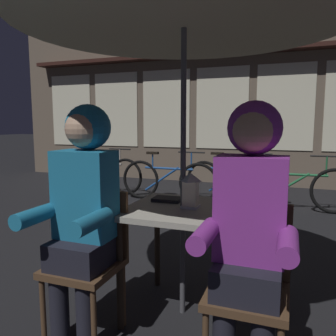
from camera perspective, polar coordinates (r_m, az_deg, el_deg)
The scene contains 13 objects.
ground_plane at distance 2.53m, azimuth 2.43°, elevation -23.07°, with size 60.00×60.00×0.00m, color black.
cafe_table at distance 2.27m, azimuth 2.52°, elevation -9.07°, with size 0.72×0.72×0.74m.
lantern at distance 2.20m, azimuth 3.82°, elevation -3.65°, with size 0.11×0.11×0.23m.
chair_left at distance 2.20m, azimuth -12.97°, elevation -13.92°, with size 0.40×0.40×0.87m.
chair_right at distance 1.89m, azimuth 13.53°, elevation -17.63°, with size 0.40×0.40×0.87m.
person_left_hooded at distance 2.05m, azimuth -14.13°, elevation -5.10°, with size 0.45×0.56×1.40m.
person_right_hooded at distance 1.72m, azimuth 13.67°, elevation -7.57°, with size 0.45×0.56×1.40m.
shopfront_building at distance 7.81m, azimuth 9.77°, elevation 20.76°, with size 10.00×0.93×6.20m.
bicycle_nearest at distance 6.45m, azimuth -11.00°, elevation -0.97°, with size 1.68×0.17×0.84m.
bicycle_second at distance 5.62m, azimuth 0.08°, elevation -2.08°, with size 1.68×0.08×0.84m.
bicycle_third at distance 5.57m, azimuth 10.87°, elevation -2.30°, with size 1.66×0.38×0.84m.
bicycle_fourth at distance 5.30m, azimuth 20.76°, elevation -3.16°, with size 1.68×0.13×0.84m.
book at distance 2.41m, azimuth -0.12°, elevation -5.29°, with size 0.20×0.14×0.02m, color black.
Camera 1 is at (0.66, -2.07, 1.29)m, focal length 36.17 mm.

